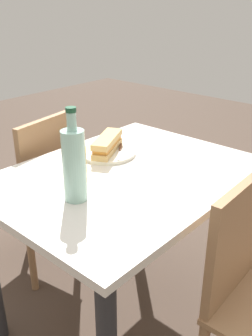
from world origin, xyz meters
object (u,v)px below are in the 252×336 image
chair_near (37,185)px  baguette_sandwich_near (107,144)px  dining_table (126,200)px  plate_near (108,153)px  knife_near (120,151)px  beer_glass (77,165)px  water_bottle (74,164)px

chair_near → baguette_sandwich_near: size_ratio=3.55×
baguette_sandwich_near → dining_table: bearing=64.9°
plate_near → knife_near: bearing=129.1°
dining_table → plate_near: (-0.09, -0.18, 0.13)m
chair_near → baguette_sandwich_near: 0.51m
plate_near → beer_glass: bearing=21.4°
dining_table → chair_near: size_ratio=1.20×
plate_near → baguette_sandwich_near: (0.00, 0.00, 0.04)m
water_bottle → beer_glass: water_bottle is taller
baguette_sandwich_near → chair_near: bearing=-75.4°
dining_table → baguette_sandwich_near: baguette_sandwich_near is taller
chair_near → knife_near: (-0.14, 0.45, 0.26)m
chair_near → water_bottle: 0.75m
chair_near → plate_near: bearing=104.6°
chair_near → baguette_sandwich_near: (-0.11, 0.40, 0.29)m
chair_near → plate_near: size_ratio=3.51×
plate_near → water_bottle: (0.36, 0.20, 0.12)m
plate_near → beer_glass: (0.27, 0.10, 0.06)m
water_bottle → beer_glass: size_ratio=2.27×
plate_near → beer_glass: size_ratio=1.73×
dining_table → plate_near: size_ratio=4.21×
chair_near → baguette_sandwich_near: chair_near is taller
chair_near → plate_near: chair_near is taller
plate_near → water_bottle: water_bottle is taller
water_bottle → chair_near: bearing=-112.7°
baguette_sandwich_near → knife_near: baguette_sandwich_near is taller
dining_table → beer_glass: bearing=-24.1°
plate_near → baguette_sandwich_near: 0.04m
dining_table → baguette_sandwich_near: bearing=-115.1°
chair_near → knife_near: size_ratio=5.80×
plate_near → beer_glass: beer_glass is taller
chair_near → beer_glass: size_ratio=6.08×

